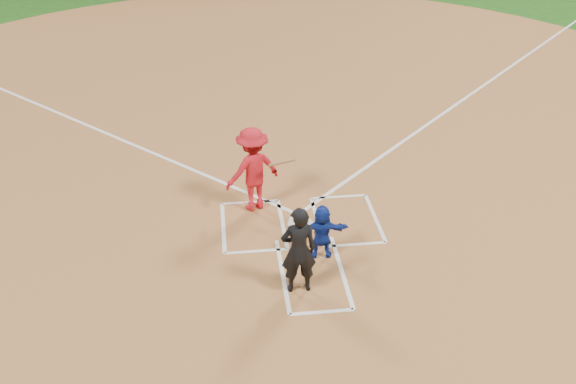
{
  "coord_description": "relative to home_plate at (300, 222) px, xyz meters",
  "views": [
    {
      "loc": [
        -1.54,
        -11.01,
        7.34
      ],
      "look_at": [
        -0.3,
        -0.4,
        1.0
      ],
      "focal_mm": 40.0,
      "sensor_mm": 36.0,
      "label": 1
    }
  ],
  "objects": [
    {
      "name": "catcher",
      "position": [
        0.25,
        -1.2,
        0.54
      ],
      "size": [
        1.04,
        0.41,
        1.1
      ],
      "primitive_type": "imported",
      "rotation": [
        0.0,
        0.0,
        3.06
      ],
      "color": "#122C99",
      "rests_on": "home_plate_dirt"
    },
    {
      "name": "chalk_markings",
      "position": [
        0.0,
        5.29,
        -0.01
      ],
      "size": [
        28.35,
        17.32,
        0.01
      ],
      "color": "white",
      "rests_on": "home_plate_dirt"
    },
    {
      "name": "home_plate",
      "position": [
        0.0,
        0.0,
        0.0
      ],
      "size": [
        0.6,
        0.6,
        0.02
      ],
      "primitive_type": "cylinder",
      "rotation": [
        0.0,
        0.0,
        3.14
      ],
      "color": "silver",
      "rests_on": "home_plate_dirt"
    },
    {
      "name": "ground",
      "position": [
        0.0,
        0.0,
        -0.02
      ],
      "size": [
        120.0,
        120.0,
        0.0
      ],
      "primitive_type": "plane",
      "color": "#194A12",
      "rests_on": "ground"
    },
    {
      "name": "batter_at_plate",
      "position": [
        -0.91,
        0.69,
        0.92
      ],
      "size": [
        1.61,
        1.12,
        1.86
      ],
      "color": "red",
      "rests_on": "home_plate_dirt"
    },
    {
      "name": "home_plate_dirt",
      "position": [
        0.0,
        6.0,
        -0.01
      ],
      "size": [
        28.0,
        28.0,
        0.01
      ],
      "primitive_type": "cylinder",
      "color": "#965D31",
      "rests_on": "ground"
    },
    {
      "name": "umpire",
      "position": [
        -0.32,
        -2.14,
        0.84
      ],
      "size": [
        0.64,
        0.43,
        1.7
      ],
      "primitive_type": "imported",
      "rotation": [
        0.0,
        0.0,
        3.18
      ],
      "color": "black",
      "rests_on": "home_plate_dirt"
    }
  ]
}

